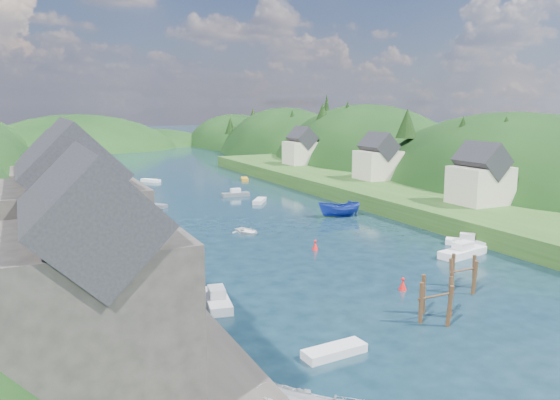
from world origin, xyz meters
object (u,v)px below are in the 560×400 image
piling_cluster_near (436,303)px  piling_cluster_far (463,276)px  channel_buoy_far (315,246)px  channel_buoy_near (403,285)px

piling_cluster_near → piling_cluster_far: size_ratio=1.05×
piling_cluster_near → channel_buoy_far: size_ratio=3.34×
channel_buoy_near → channel_buoy_far: same height
piling_cluster_far → channel_buoy_far: bearing=107.0°
piling_cluster_near → piling_cluster_far: 7.82m
piling_cluster_far → channel_buoy_far: size_ratio=3.18×
piling_cluster_far → channel_buoy_far: piling_cluster_far is taller
piling_cluster_far → channel_buoy_near: bearing=155.2°
piling_cluster_far → channel_buoy_near: 5.21m
piling_cluster_near → channel_buoy_near: piling_cluster_near is taller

